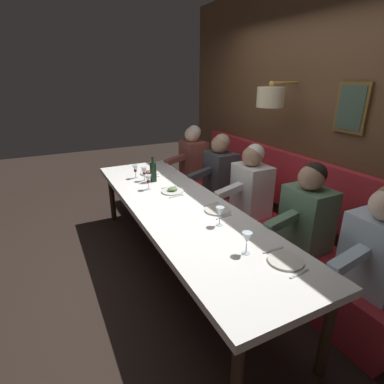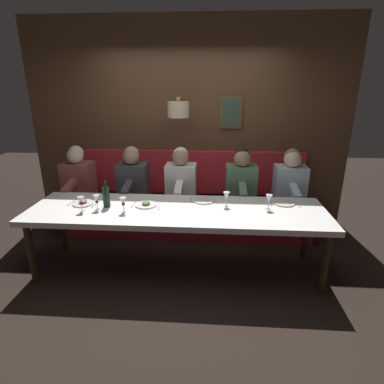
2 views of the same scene
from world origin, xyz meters
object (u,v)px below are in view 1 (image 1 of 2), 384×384
object	(u,v)px
dining_table	(180,210)
diner_middle	(251,183)
diner_nearest	(378,244)
wine_glass_0	(144,171)
diner_farthest	(193,154)
diner_near	(308,210)
wine_glass_4	(247,239)
wine_bottle	(153,172)
wine_glass_3	(220,212)
wine_glass_2	(148,179)
diner_far	(220,167)
wine_glass_1	(135,169)

from	to	relation	value
dining_table	diner_middle	world-z (taller)	diner_middle
diner_nearest	wine_glass_0	bearing A→B (deg)	113.10
diner_middle	diner_farthest	world-z (taller)	same
diner_near	wine_glass_4	distance (m)	0.85
wine_bottle	wine_glass_4	bearing A→B (deg)	-88.37
diner_nearest	diner_middle	size ratio (longest dim) A/B	1.00
wine_glass_3	wine_glass_4	distance (m)	0.45
diner_farthest	wine_glass_3	distance (m)	2.14
diner_near	wine_glass_3	xyz separation A→B (m)	(-0.76, 0.22, 0.04)
wine_glass_2	wine_bottle	xyz separation A→B (m)	(0.14, 0.23, 0.00)
diner_nearest	diner_far	distance (m)	2.10
diner_middle	wine_glass_2	world-z (taller)	diner_middle
wine_glass_1	wine_glass_2	size ratio (longest dim) A/B	1.00
diner_far	diner_farthest	world-z (taller)	same
wine_glass_0	wine_bottle	bearing A→B (deg)	-41.21
diner_nearest	diner_near	bearing A→B (deg)	90.00
diner_near	diner_far	size ratio (longest dim) A/B	1.00
wine_glass_2	diner_far	bearing A→B (deg)	8.80
diner_nearest	diner_far	size ratio (longest dim) A/B	1.00
diner_middle	wine_glass_3	distance (m)	0.96
diner_near	wine_glass_4	bearing A→B (deg)	-164.40
diner_near	diner_middle	xyz separation A→B (m)	(0.00, 0.80, 0.00)
wine_glass_2	wine_glass_0	bearing A→B (deg)	80.27
wine_glass_3	diner_far	bearing A→B (deg)	58.38
diner_middle	wine_glass_1	xyz separation A→B (m)	(-1.02, 0.95, 0.04)
dining_table	diner_near	distance (m)	1.17
diner_farthest	wine_glass_0	size ratio (longest dim) A/B	4.82
diner_nearest	wine_glass_3	world-z (taller)	diner_nearest
diner_nearest	diner_farthest	distance (m)	2.86
diner_farthest	wine_glass_2	size ratio (longest dim) A/B	4.82
wine_glass_0	wine_glass_3	bearing A→B (deg)	-81.97
diner_near	wine_glass_1	xyz separation A→B (m)	(-1.02, 1.75, 0.04)
wine_glass_2	wine_bottle	world-z (taller)	wine_bottle
diner_near	diner_farthest	world-z (taller)	same
diner_nearest	wine_glass_2	size ratio (longest dim) A/B	4.82
diner_near	wine_glass_1	bearing A→B (deg)	120.29
wine_bottle	diner_nearest	bearing A→B (deg)	-68.12
dining_table	diner_near	xyz separation A→B (m)	(0.88, -0.76, 0.13)
dining_table	wine_glass_0	bearing A→B (deg)	95.07
diner_farthest	wine_bottle	distance (m)	1.11
diner_farthest	wine_glass_1	size ratio (longest dim) A/B	4.82
diner_nearest	diner_far	xyz separation A→B (m)	(0.00, 2.10, 0.00)
wine_glass_1	diner_near	bearing A→B (deg)	-59.71
wine_glass_2	wine_bottle	distance (m)	0.27
wine_glass_4	wine_bottle	world-z (taller)	wine_bottle
dining_table	wine_glass_3	size ratio (longest dim) A/B	19.59
diner_farthest	dining_table	bearing A→B (deg)	-121.08
diner_far	diner_nearest	bearing A→B (deg)	-90.00
wine_glass_2	diner_near	bearing A→B (deg)	-52.23
wine_bottle	wine_glass_2	bearing A→B (deg)	-121.46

